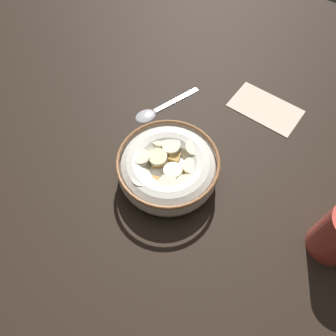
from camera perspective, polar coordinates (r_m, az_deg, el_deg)
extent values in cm
cube|color=black|center=(56.56, 0.00, -2.08)|extent=(131.49, 131.49, 2.00)
cylinder|color=silver|center=(55.43, 0.00, -1.43)|extent=(9.19, 9.19, 0.60)
torus|color=silver|center=(53.34, 0.00, -0.16)|extent=(16.71, 16.71, 5.42)
torus|color=brown|center=(51.29, 0.00, 1.22)|extent=(16.81, 16.81, 0.60)
cylinder|color=white|center=(52.99, 0.00, 0.07)|extent=(13.46, 13.46, 0.40)
cube|color=#AD7F42|center=(54.15, 0.20, 3.31)|extent=(2.44, 2.42, 0.88)
cube|color=tan|center=(54.66, -3.81, 3.85)|extent=(2.31, 2.34, 0.96)
cube|color=tan|center=(55.03, 1.24, 4.73)|extent=(2.26, 2.24, 0.86)
cube|color=tan|center=(52.73, -2.08, 1.04)|extent=(2.46, 2.47, 0.86)
cube|color=tan|center=(52.51, 1.08, 0.32)|extent=(2.44, 2.44, 0.79)
cube|color=#AD7F42|center=(50.98, -2.64, -2.27)|extent=(2.07, 2.14, 1.00)
cube|color=tan|center=(53.43, 5.23, 1.54)|extent=(1.85, 1.78, 0.97)
cube|color=#AD7F42|center=(52.07, 2.97, -0.53)|extent=(2.47, 2.47, 0.84)
cube|color=tan|center=(53.34, 0.95, 2.04)|extent=(2.22, 2.17, 0.96)
cube|color=#AD7F42|center=(54.23, 3.01, 3.56)|extent=(2.20, 2.15, 0.98)
cylinder|color=beige|center=(52.03, -2.05, 1.63)|extent=(3.28, 3.31, 1.06)
cylinder|color=beige|center=(49.80, 3.17, -2.84)|extent=(4.23, 4.22, 0.81)
cylinder|color=#F9EFC6|center=(49.53, -0.05, -2.89)|extent=(3.74, 3.72, 1.26)
cylinder|color=#F9EFC6|center=(50.04, -4.64, -1.98)|extent=(4.28, 4.29, 1.13)
cylinder|color=#F4EABC|center=(50.99, 0.88, -0.48)|extent=(3.28, 3.24, 1.17)
cylinder|color=#F4EABC|center=(53.11, 4.71, 3.56)|extent=(3.72, 3.69, 0.95)
cylinder|color=beige|center=(52.07, -4.89, 1.88)|extent=(4.31, 4.30, 1.04)
cylinder|color=beige|center=(51.62, 4.24, 0.34)|extent=(3.76, 3.71, 1.15)
cylinder|color=#F9EFC6|center=(53.53, 0.60, 3.97)|extent=(4.29, 4.32, 1.08)
cylinder|color=beige|center=(54.28, -1.63, 5.12)|extent=(4.40, 4.37, 1.26)
ellipsoid|color=#A5A5AD|center=(63.27, -4.03, 9.34)|extent=(4.59, 5.13, 0.80)
cube|color=#A5A5AD|center=(66.09, 1.48, 12.02)|extent=(5.00, 10.08, 0.36)
cube|color=beige|center=(67.41, 16.87, 10.11)|extent=(14.04, 9.10, 0.30)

